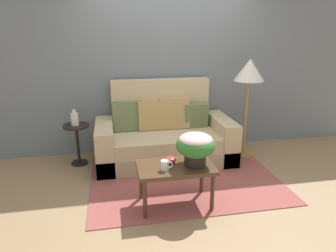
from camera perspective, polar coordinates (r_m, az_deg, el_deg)
ground_plane at (r=4.08m, az=2.93°, el=-9.58°), size 14.00×14.00×0.00m
wall_back at (r=4.75m, az=-0.11°, el=12.66°), size 6.40×0.12×2.89m
area_rug at (r=4.08m, az=2.90°, el=-9.45°), size 2.39×1.85×0.01m
couch at (r=4.50m, az=-0.73°, el=-2.05°), size 1.95×0.94×1.15m
coffee_table at (r=3.31m, az=1.42°, el=-8.28°), size 0.82×0.49×0.48m
side_table at (r=4.49m, az=-16.64°, el=-2.03°), size 0.36×0.36×0.59m
floor_lamp at (r=4.56m, az=14.96°, el=9.22°), size 0.43×0.43×1.46m
potted_plant at (r=3.23m, az=5.16°, el=-3.64°), size 0.42×0.42×0.35m
coffee_mug at (r=3.17m, az=-0.55°, el=-7.36°), size 0.13×0.08×0.10m
snack_bowl at (r=3.34m, az=0.43°, el=-6.25°), size 0.13×0.13×0.07m
table_vase at (r=4.40m, az=-17.07°, el=1.31°), size 0.10×0.10×0.23m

